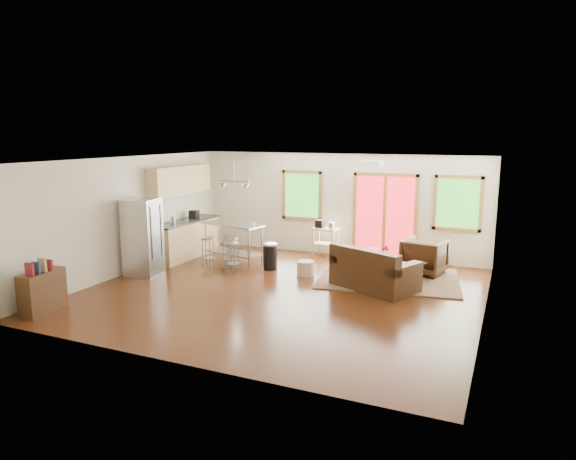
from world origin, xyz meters
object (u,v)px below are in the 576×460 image
at_px(rug, 389,278).
at_px(coffee_table, 390,265).
at_px(armchair, 424,255).
at_px(refrigerator, 143,237).
at_px(kitchen_cart, 325,232).
at_px(island, 233,236).
at_px(ottoman, 365,259).
at_px(loveseat, 373,273).

xyz_separation_m(rug, coffee_table, (0.04, -0.12, 0.32)).
xyz_separation_m(armchair, refrigerator, (-5.69, -2.55, 0.41)).
bearing_deg(kitchen_cart, island, -142.07).
relative_size(armchair, kitchen_cart, 0.93).
relative_size(coffee_table, ottoman, 1.76).
bearing_deg(rug, loveseat, -98.55).
distance_m(refrigerator, island, 2.15).
bearing_deg(rug, ottoman, 135.38).
bearing_deg(rug, kitchen_cart, 146.17).
distance_m(rug, ottoman, 1.05).
bearing_deg(refrigerator, island, 44.53).
distance_m(rug, loveseat, 0.93).
xyz_separation_m(island, kitchen_cart, (1.83, 1.42, -0.02)).
relative_size(armchair, refrigerator, 0.52).
height_order(armchair, refrigerator, refrigerator).
xyz_separation_m(coffee_table, kitchen_cart, (-1.98, 1.42, 0.31)).
xyz_separation_m(armchair, ottoman, (-1.35, 0.01, -0.23)).
relative_size(island, kitchen_cart, 1.72).
bearing_deg(armchair, kitchen_cart, -2.16).
height_order(coffee_table, armchair, armchair).
xyz_separation_m(coffee_table, armchair, (0.58, 0.84, 0.10)).
relative_size(rug, refrigerator, 1.71).
xyz_separation_m(coffee_table, ottoman, (-0.77, 0.84, -0.13)).
height_order(armchair, island, island).
xyz_separation_m(ottoman, refrigerator, (-4.33, -2.56, 0.64)).
relative_size(ottoman, island, 0.38).
height_order(coffee_table, island, island).
bearing_deg(refrigerator, kitchen_cart, 36.74).
relative_size(loveseat, ottoman, 3.00).
xyz_separation_m(rug, loveseat, (-0.13, -0.86, 0.33)).
xyz_separation_m(armchair, kitchen_cart, (-2.56, 0.58, 0.21)).
xyz_separation_m(rug, ottoman, (-0.74, 0.73, 0.19)).
bearing_deg(kitchen_cart, loveseat, -50.03).
distance_m(armchair, kitchen_cart, 2.64).
height_order(ottoman, island, island).
bearing_deg(island, kitchen_cart, 37.93).
relative_size(armchair, ottoman, 1.41).
xyz_separation_m(rug, kitchen_cart, (-1.95, 1.30, 0.63)).
bearing_deg(coffee_table, armchair, 55.37).
relative_size(loveseat, armchair, 2.13).
relative_size(rug, ottoman, 4.64).
bearing_deg(island, rug, 1.84).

